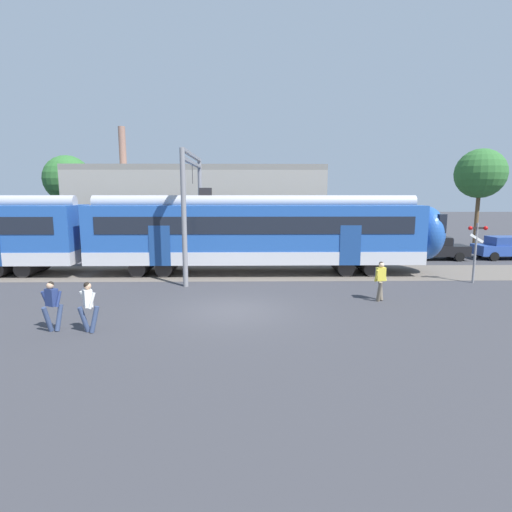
# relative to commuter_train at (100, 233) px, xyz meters

# --- Properties ---
(ground_plane) EXTENTS (160.00, 160.00, 0.00)m
(ground_plane) POSITION_rel_commuter_train_xyz_m (7.58, -7.27, -2.25)
(ground_plane) COLOR #38383D
(track_bed) EXTENTS (80.00, 4.40, 0.01)m
(track_bed) POSITION_rel_commuter_train_xyz_m (-2.48, 0.00, -2.25)
(track_bed) COLOR #605951
(track_bed) RESTS_ON ground
(commuter_train) EXTENTS (38.05, 3.07, 4.73)m
(commuter_train) POSITION_rel_commuter_train_xyz_m (0.00, 0.00, 0.00)
(commuter_train) COLOR silver
(commuter_train) RESTS_ON ground
(pedestrian_navy) EXTENTS (0.66, 0.55, 1.67)m
(pedestrian_navy) POSITION_rel_commuter_train_xyz_m (1.84, -9.46, -1.29)
(pedestrian_navy) COLOR navy
(pedestrian_navy) RESTS_ON ground
(pedestrian_white) EXTENTS (0.71, 0.49, 1.67)m
(pedestrian_white) POSITION_rel_commuter_train_xyz_m (3.04, -9.58, -1.29)
(pedestrian_white) COLOR navy
(pedestrian_white) RESTS_ON ground
(pedestrian_yellow) EXTENTS (0.54, 0.66, 1.67)m
(pedestrian_yellow) POSITION_rel_commuter_train_xyz_m (13.63, -5.93, -1.26)
(pedestrian_yellow) COLOR #6B6051
(pedestrian_yellow) RESTS_ON ground
(parked_car_black) EXTENTS (4.06, 1.87, 1.54)m
(parked_car_black) POSITION_rel_commuter_train_xyz_m (20.78, 4.44, -1.47)
(parked_car_black) COLOR black
(parked_car_black) RESTS_ON ground
(parked_car_blue) EXTENTS (4.03, 1.82, 1.54)m
(parked_car_blue) POSITION_rel_commuter_train_xyz_m (25.59, 4.54, -1.47)
(parked_car_blue) COLOR #284799
(parked_car_blue) RESTS_ON ground
(catenary_gantry) EXTENTS (0.24, 6.64, 6.53)m
(catenary_gantry) POSITION_rel_commuter_train_xyz_m (5.13, 0.00, 2.06)
(catenary_gantry) COLOR gray
(catenary_gantry) RESTS_ON ground
(crossing_signal) EXTENTS (0.96, 0.21, 3.00)m
(crossing_signal) POSITION_rel_commuter_train_xyz_m (19.40, -2.68, -0.24)
(crossing_signal) COLOR gray
(crossing_signal) RESTS_ON ground
(background_building) EXTENTS (18.22, 5.00, 9.20)m
(background_building) POSITION_rel_commuter_train_xyz_m (4.44, 8.04, 0.95)
(background_building) COLOR gray
(background_building) RESTS_ON ground
(street_tree_right) EXTENTS (3.98, 3.98, 8.02)m
(street_tree_right) POSITION_rel_commuter_train_xyz_m (27.08, 10.83, 3.75)
(street_tree_right) COLOR brown
(street_tree_right) RESTS_ON ground
(street_tree_left) EXTENTS (3.57, 3.57, 7.31)m
(street_tree_left) POSITION_rel_commuter_train_xyz_m (-5.78, 9.45, 3.24)
(street_tree_left) COLOR brown
(street_tree_left) RESTS_ON ground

